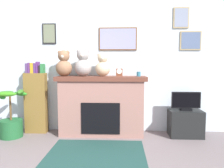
% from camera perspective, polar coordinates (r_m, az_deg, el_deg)
% --- Properties ---
extents(back_wall, '(5.20, 0.15, 2.60)m').
position_cam_1_polar(back_wall, '(4.40, -4.68, 4.90)').
color(back_wall, silver).
rests_on(back_wall, ground_plane).
extents(fireplace, '(1.66, 0.55, 1.10)m').
position_cam_1_polar(fireplace, '(4.15, -2.68, -5.50)').
color(fireplace, '#9A6C62').
rests_on(fireplace, ground_plane).
extents(bookshelf, '(0.41, 0.16, 1.37)m').
position_cam_1_polar(bookshelf, '(4.48, -19.17, -3.91)').
color(bookshelf, brown).
rests_on(bookshelf, ground_plane).
extents(potted_plant, '(0.56, 0.61, 0.86)m').
position_cam_1_polar(potted_plant, '(4.43, -24.72, -8.66)').
color(potted_plant, '#1E592D').
rests_on(potted_plant, ground_plane).
extents(tv_stand, '(0.59, 0.40, 0.49)m').
position_cam_1_polar(tv_stand, '(4.31, 18.49, -9.63)').
color(tv_stand, black).
rests_on(tv_stand, ground_plane).
extents(television, '(0.52, 0.14, 0.34)m').
position_cam_1_polar(television, '(4.23, 18.65, -4.36)').
color(television, black).
rests_on(television, tv_stand).
extents(area_rug, '(1.45, 1.14, 0.01)m').
position_cam_1_polar(area_rug, '(3.43, -4.12, -17.49)').
color(area_rug, '#1D403B').
rests_on(area_rug, ground_plane).
extents(candle_jar, '(0.08, 0.08, 0.09)m').
position_cam_1_polar(candle_jar, '(4.06, 6.93, 2.60)').
color(candle_jar, teal).
rests_on(candle_jar, fireplace).
extents(mantel_clock, '(0.12, 0.09, 0.14)m').
position_cam_1_polar(mantel_clock, '(4.05, 1.91, 3.03)').
color(mantel_clock, brown).
rests_on(mantel_clock, fireplace).
extents(teddy_bear_grey, '(0.30, 0.30, 0.48)m').
position_cam_1_polar(teddy_bear_grey, '(4.19, -12.39, 4.96)').
color(teddy_bear_grey, '#8C6347').
rests_on(teddy_bear_grey, fireplace).
extents(teddy_bear_tan, '(0.31, 0.31, 0.51)m').
position_cam_1_polar(teddy_bear_tan, '(4.11, -7.54, 5.19)').
color(teddy_bear_tan, '#9C9693').
rests_on(teddy_bear_tan, fireplace).
extents(teddy_bear_cream, '(0.27, 0.27, 0.44)m').
position_cam_1_polar(teddy_bear_cream, '(4.06, -2.43, 4.80)').
color(teddy_bear_cream, '#CEB48F').
rests_on(teddy_bear_cream, fireplace).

